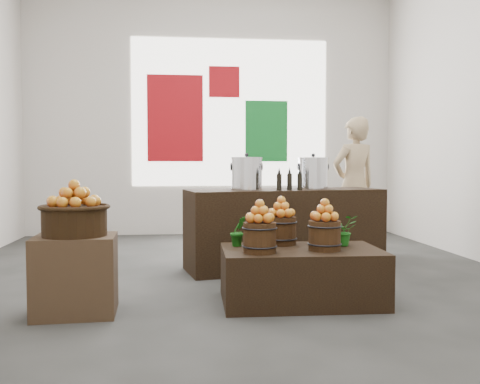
{
  "coord_description": "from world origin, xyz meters",
  "views": [
    {
      "loc": [
        -0.49,
        -5.32,
        1.16
      ],
      "look_at": [
        0.04,
        -0.4,
        0.9
      ],
      "focal_mm": 40.0,
      "sensor_mm": 36.0,
      "label": 1
    }
  ],
  "objects": [
    {
      "name": "ground",
      "position": [
        0.0,
        0.0,
        0.0
      ],
      "size": [
        7.0,
        7.0,
        0.0
      ],
      "primitive_type": "plane",
      "color": "#3E3E3B",
      "rests_on": "ground"
    },
    {
      "name": "back_wall",
      "position": [
        0.0,
        3.5,
        2.0
      ],
      "size": [
        6.0,
        0.04,
        4.0
      ],
      "primitive_type": "cube",
      "color": "silver",
      "rests_on": "ground"
    },
    {
      "name": "back_opening",
      "position": [
        0.3,
        3.48,
        2.0
      ],
      "size": [
        3.2,
        0.02,
        2.4
      ],
      "primitive_type": "cube",
      "color": "white",
      "rests_on": "back_wall"
    },
    {
      "name": "deco_red_left",
      "position": [
        -0.6,
        3.47,
        1.9
      ],
      "size": [
        0.9,
        0.04,
        1.4
      ],
      "primitive_type": "cube",
      "color": "#A10C13",
      "rests_on": "back_wall"
    },
    {
      "name": "deco_green_right",
      "position": [
        0.9,
        3.47,
        1.7
      ],
      "size": [
        0.7,
        0.04,
        1.0
      ],
      "primitive_type": "cube",
      "color": "#116D25",
      "rests_on": "back_wall"
    },
    {
      "name": "deco_red_upper",
      "position": [
        0.2,
        3.47,
        2.5
      ],
      "size": [
        0.5,
        0.04,
        0.5
      ],
      "primitive_type": "cube",
      "color": "#A10C13",
      "rests_on": "back_wall"
    },
    {
      "name": "crate",
      "position": [
        -1.31,
        -1.15,
        0.3
      ],
      "size": [
        0.63,
        0.53,
        0.61
      ],
      "primitive_type": "cube",
      "rotation": [
        0.0,
        0.0,
        0.05
      ],
      "color": "#4B3723",
      "rests_on": "ground"
    },
    {
      "name": "wicker_basket",
      "position": [
        -1.31,
        -1.15,
        0.72
      ],
      "size": [
        0.49,
        0.49,
        0.22
      ],
      "primitive_type": "cylinder",
      "color": "black",
      "rests_on": "crate"
    },
    {
      "name": "apples_in_basket",
      "position": [
        -1.31,
        -1.15,
        0.93
      ],
      "size": [
        0.38,
        0.38,
        0.2
      ],
      "primitive_type": null,
      "color": "#980413",
      "rests_on": "wicker_basket"
    },
    {
      "name": "display_table",
      "position": [
        0.49,
        -0.99,
        0.23
      ],
      "size": [
        1.32,
        0.83,
        0.45
      ],
      "primitive_type": "cube",
      "rotation": [
        0.0,
        0.0,
        -0.02
      ],
      "color": "black",
      "rests_on": "ground"
    },
    {
      "name": "apple_bucket_front_left",
      "position": [
        0.12,
        -1.16,
        0.57
      ],
      "size": [
        0.26,
        0.26,
        0.24
      ],
      "primitive_type": "cylinder",
      "color": "#3A2010",
      "rests_on": "display_table"
    },
    {
      "name": "apples_in_bucket_front_left",
      "position": [
        0.12,
        -1.16,
        0.78
      ],
      "size": [
        0.2,
        0.2,
        0.18
      ],
      "primitive_type": null,
      "color": "#980413",
      "rests_on": "apple_bucket_front_left"
    },
    {
      "name": "apple_bucket_front_right",
      "position": [
        0.66,
        -1.09,
        0.57
      ],
      "size": [
        0.26,
        0.26,
        0.24
      ],
      "primitive_type": "cylinder",
      "color": "#3A2010",
      "rests_on": "display_table"
    },
    {
      "name": "apples_in_bucket_front_right",
      "position": [
        0.66,
        -1.09,
        0.78
      ],
      "size": [
        0.2,
        0.2,
        0.18
      ],
      "primitive_type": null,
      "color": "#980413",
      "rests_on": "apple_bucket_front_right"
    },
    {
      "name": "apple_bucket_rear",
      "position": [
        0.37,
        -0.74,
        0.57
      ],
      "size": [
        0.26,
        0.26,
        0.24
      ],
      "primitive_type": "cylinder",
      "color": "#3A2010",
      "rests_on": "display_table"
    },
    {
      "name": "apples_in_bucket_rear",
      "position": [
        0.37,
        -0.74,
        0.78
      ],
      "size": [
        0.2,
        0.2,
        0.18
      ],
      "primitive_type": null,
      "color": "#980413",
      "rests_on": "apple_bucket_rear"
    },
    {
      "name": "herb_garnish_right",
      "position": [
        0.88,
        -0.86,
        0.58
      ],
      "size": [
        0.29,
        0.26,
        0.26
      ],
      "primitive_type": "imported",
      "rotation": [
        0.0,
        0.0,
        0.28
      ],
      "color": "#135712",
      "rests_on": "display_table"
    },
    {
      "name": "herb_garnish_left",
      "position": [
        -0.01,
        -0.8,
        0.58
      ],
      "size": [
        0.18,
        0.16,
        0.26
      ],
      "primitive_type": "imported",
      "rotation": [
        0.0,
        0.0,
        0.43
      ],
      "color": "#135712",
      "rests_on": "display_table"
    },
    {
      "name": "counter",
      "position": [
        0.63,
        0.46,
        0.44
      ],
      "size": [
        2.24,
        1.07,
        0.88
      ],
      "primitive_type": "cube",
      "rotation": [
        0.0,
        0.0,
        0.18
      ],
      "color": "black",
      "rests_on": "ground"
    },
    {
      "name": "stock_pot_left",
      "position": [
        0.2,
        0.38,
        1.04
      ],
      "size": [
        0.33,
        0.33,
        0.33
      ],
      "primitive_type": "cylinder",
      "color": "silver",
      "rests_on": "counter"
    },
    {
      "name": "stock_pot_center",
      "position": [
        0.96,
        0.52,
        1.04
      ],
      "size": [
        0.33,
        0.33,
        0.33
      ],
      "primitive_type": "cylinder",
      "color": "silver",
      "rests_on": "counter"
    },
    {
      "name": "oil_cruets",
      "position": [
        0.67,
        0.25,
        1.0
      ],
      "size": [
        0.24,
        0.1,
        0.24
      ],
      "primitive_type": null,
      "rotation": [
        0.0,
        0.0,
        0.18
      ],
      "color": "black",
      "rests_on": "counter"
    },
    {
      "name": "shopper",
      "position": [
        1.76,
        1.51,
        0.89
      ],
      "size": [
        0.75,
        0.61,
        1.77
      ],
      "primitive_type": "imported",
      "rotation": [
        0.0,
        0.0,
        3.46
      ],
      "color": "tan",
      "rests_on": "ground"
    }
  ]
}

